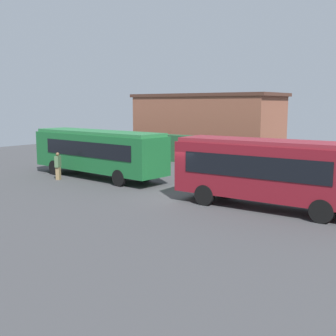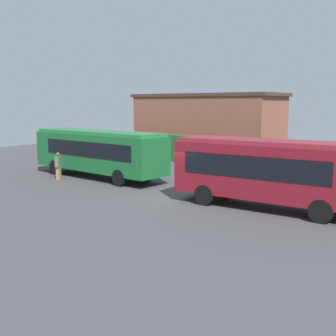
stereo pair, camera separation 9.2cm
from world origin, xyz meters
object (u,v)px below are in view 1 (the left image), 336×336
bus_maroon (268,170)px  person_left (58,165)px  traffic_cone (103,157)px  bus_green (98,151)px  person_center (317,178)px

bus_maroon → person_left: size_ratio=5.13×
bus_maroon → traffic_cone: bus_maroon is taller
bus_maroon → person_left: (-14.00, -1.00, -0.91)m
bus_green → person_left: bearing=57.5°
person_center → traffic_cone: size_ratio=3.22×
bus_maroon → person_center: size_ratio=4.69×
bus_maroon → person_center: (0.96, 3.91, -0.81)m
person_left → traffic_cone: (-4.49, 8.24, -0.63)m
person_left → traffic_cone: person_left is taller
person_left → person_center: size_ratio=0.91×
bus_maroon → person_center: 4.10m
person_left → traffic_cone: size_ratio=2.95×
bus_maroon → person_left: bus_maroon is taller
bus_green → bus_maroon: size_ratio=1.18×
bus_maroon → person_center: bearing=73.5°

